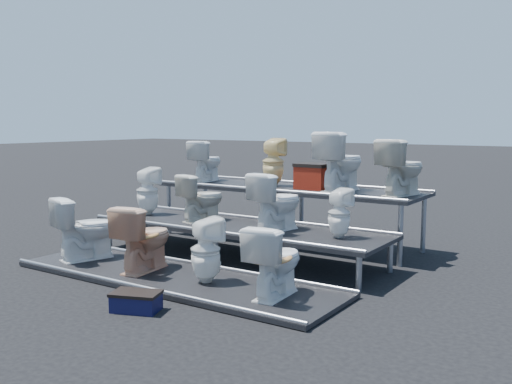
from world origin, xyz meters
The scene contains 18 objects.
ground centered at (0.00, 0.00, 0.00)m, with size 80.00×80.00×0.00m, color black.
tier_front centered at (0.00, -1.30, 0.03)m, with size 4.20×1.20×0.06m, color black.
tier_mid centered at (0.00, 0.00, 0.23)m, with size 4.20×1.20×0.46m, color black.
tier_back centered at (0.00, 1.30, 0.43)m, with size 4.20×1.20×0.86m, color black.
toilet_0 centered at (-1.49, -1.30, 0.47)m, with size 0.46×0.81×0.83m, color white.
toilet_1 centered at (-0.46, -1.30, 0.46)m, with size 0.45×0.79×0.81m, color tan.
toilet_2 centered at (0.50, -1.30, 0.43)m, with size 0.33×0.34×0.74m, color white.
toilet_3 centered at (1.41, -1.30, 0.44)m, with size 0.42×0.74×0.76m, color white.
toilet_4 centered at (-1.66, 0.00, 0.82)m, with size 0.32×0.33×0.71m, color white.
toilet_5 centered at (-0.61, 0.00, 0.79)m, with size 0.37×0.65×0.67m, color beige.
toilet_6 centered at (0.62, 0.00, 0.83)m, with size 0.42×0.73×0.75m, color white.
toilet_7 centered at (1.51, 0.00, 0.76)m, with size 0.27×0.28×0.60m, color white.
toilet_8 centered at (-1.56, 1.30, 1.20)m, with size 0.38×0.66×0.68m, color white.
toilet_9 centered at (-0.24, 1.30, 1.23)m, with size 0.33×0.34×0.74m, color #F4DC98.
toilet_10 centered at (0.90, 1.30, 1.29)m, with size 0.48×0.84×0.85m, color white.
toilet_11 centered at (1.81, 1.30, 1.24)m, with size 0.43×0.75×0.76m, color beige.
red_crate centered at (0.47, 1.27, 1.03)m, with size 0.46×0.37×0.33m, color maroon.
step_stool centered at (0.42, -2.31, 0.08)m, with size 0.45×0.27×0.16m, color black.
Camera 1 is at (4.41, -6.17, 1.85)m, focal length 40.00 mm.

